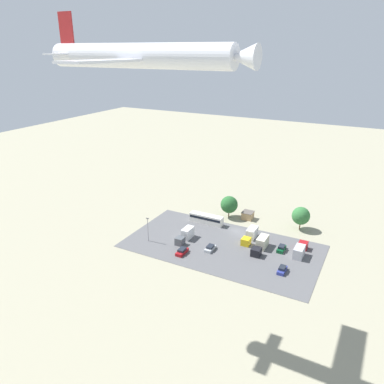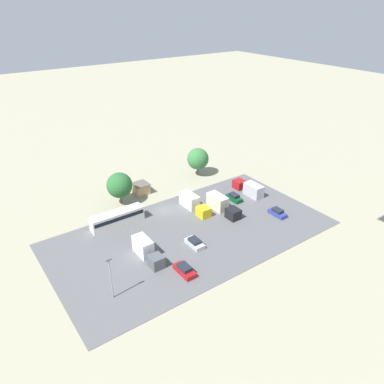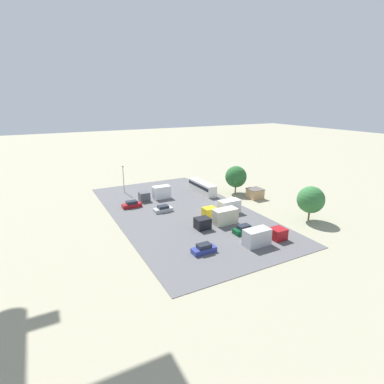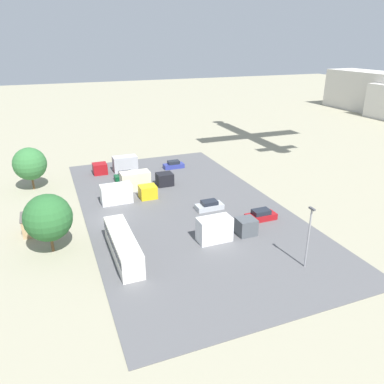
{
  "view_description": "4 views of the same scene",
  "coord_description": "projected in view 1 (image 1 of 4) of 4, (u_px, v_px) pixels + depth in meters",
  "views": [
    {
      "loc": [
        -37.79,
        100.88,
        54.38
      ],
      "look_at": [
        -0.05,
        30.02,
        23.53
      ],
      "focal_mm": 35.0,
      "sensor_mm": 36.0,
      "label": 1
    },
    {
      "loc": [
        36.88,
        62.79,
        42.77
      ],
      "look_at": [
        -1.97,
        8.33,
        7.73
      ],
      "focal_mm": 35.0,
      "sensor_mm": 36.0,
      "label": 2
    },
    {
      "loc": [
        -58.65,
        39.49,
        24.93
      ],
      "look_at": [
        -4.63,
        10.81,
        6.05
      ],
      "focal_mm": 28.0,
      "sensor_mm": 36.0,
      "label": 3
    },
    {
      "loc": [
        50.83,
        -7.44,
        24.8
      ],
      "look_at": [
        0.14,
        12.7,
        2.58
      ],
      "focal_mm": 35.0,
      "sensor_mm": 36.0,
      "label": 4
    }
  ],
  "objects": [
    {
      "name": "ground_plane",
      "position": [
        236.0,
        231.0,
        119.2
      ],
      "size": [
        400.0,
        400.0,
        0.0
      ],
      "primitive_type": "plane",
      "color": "gray"
    },
    {
      "name": "parking_lot_surface",
      "position": [
        222.0,
        246.0,
        109.99
      ],
      "size": [
        56.19,
        30.12,
        0.08
      ],
      "color": "#565659",
      "rests_on": "ground"
    },
    {
      "name": "shed_building",
      "position": [
        248.0,
        215.0,
        127.33
      ],
      "size": [
        3.69,
        3.77,
        2.6
      ],
      "color": "tan",
      "rests_on": "ground"
    },
    {
      "name": "bus",
      "position": [
        206.0,
        219.0,
        123.88
      ],
      "size": [
        11.48,
        2.61,
        3.03
      ],
      "rotation": [
        0.0,
        0.0,
        1.57
      ],
      "color": "silver",
      "rests_on": "ground"
    },
    {
      "name": "parked_car_0",
      "position": [
        182.0,
        251.0,
        105.73
      ],
      "size": [
        1.97,
        4.6,
        1.59
      ],
      "rotation": [
        0.0,
        0.0,
        3.14
      ],
      "color": "maroon",
      "rests_on": "ground"
    },
    {
      "name": "parked_car_1",
      "position": [
        281.0,
        248.0,
        107.3
      ],
      "size": [
        1.85,
        4.22,
        1.63
      ],
      "rotation": [
        0.0,
        0.0,
        3.14
      ],
      "color": "#0C4723",
      "rests_on": "ground"
    },
    {
      "name": "parked_car_2",
      "position": [
        210.0,
        248.0,
        107.62
      ],
      "size": [
        2.0,
        4.33,
        1.43
      ],
      "rotation": [
        0.0,
        0.0,
        3.14
      ],
      "color": "#ADB2B7",
      "rests_on": "ground"
    },
    {
      "name": "parked_car_3",
      "position": [
        282.0,
        270.0,
        97.03
      ],
      "size": [
        1.81,
        4.2,
        1.58
      ],
      "rotation": [
        0.0,
        0.0,
        3.14
      ],
      "color": "navy",
      "rests_on": "ground"
    },
    {
      "name": "parked_truck_0",
      "position": [
        261.0,
        245.0,
        107.68
      ],
      "size": [
        2.51,
        9.44,
        3.23
      ],
      "color": "black",
      "rests_on": "ground"
    },
    {
      "name": "parked_truck_1",
      "position": [
        300.0,
        250.0,
        105.05
      ],
      "size": [
        2.51,
        8.78,
        3.02
      ],
      "rotation": [
        0.0,
        0.0,
        3.14
      ],
      "color": "maroon",
      "rests_on": "ground"
    },
    {
      "name": "parked_truck_2",
      "position": [
        186.0,
        235.0,
        113.12
      ],
      "size": [
        2.33,
        8.27,
        3.28
      ],
      "color": "#4C5156",
      "rests_on": "ground"
    },
    {
      "name": "parked_truck_3",
      "position": [
        250.0,
        235.0,
        113.33
      ],
      "size": [
        2.41,
        9.14,
        3.08
      ],
      "color": "gold",
      "rests_on": "ground"
    },
    {
      "name": "tree_near_shed",
      "position": [
        301.0,
        216.0,
        118.71
      ],
      "size": [
        5.72,
        5.72,
        7.6
      ],
      "color": "brown",
      "rests_on": "ground"
    },
    {
      "name": "tree_apron_mid",
      "position": [
        229.0,
        205.0,
        127.35
      ],
      "size": [
        5.88,
        5.88,
        7.65
      ],
      "color": "brown",
      "rests_on": "ground"
    },
    {
      "name": "light_pole_lot_centre",
      "position": [
        148.0,
        228.0,
        111.43
      ],
      "size": [
        0.9,
        0.28,
        7.56
      ],
      "color": "gray",
      "rests_on": "ground"
    },
    {
      "name": "airplane",
      "position": [
        144.0,
        56.0,
        59.14
      ],
      "size": [
        37.21,
        30.5,
        9.0
      ],
      "rotation": [
        0.0,
        0.0,
        1.56
      ],
      "color": "white"
    }
  ]
}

